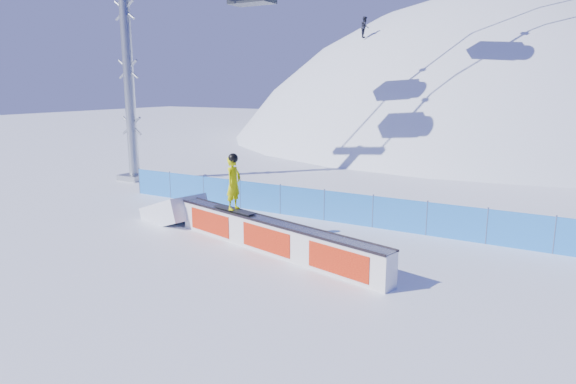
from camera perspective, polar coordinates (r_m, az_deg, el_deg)
The scene contains 7 objects.
ground at distance 15.88m, azimuth -0.00°, elevation -7.28°, with size 160.00×160.00×0.00m, color white.
snow_hill at distance 60.13m, azimuth 21.14°, elevation -11.66°, with size 64.00×64.00×64.00m.
safety_fence at distance 19.57m, azimuth 6.68°, elevation -1.82°, with size 22.05×0.05×1.30m.
rail_box at distance 16.15m, azimuth -1.75°, elevation -5.01°, with size 8.70×2.76×1.06m.
snow_ramp at distance 20.49m, azimuth -12.46°, elevation -3.14°, with size 2.40×1.60×0.90m, color white, non-canonical shape.
snowboarder at distance 17.15m, azimuth -6.06°, elevation 1.05°, with size 1.88×0.78×1.93m.
distant_skiers at distance 43.62m, azimuth 24.92°, elevation 18.36°, with size 22.56×8.13×7.03m.
Camera 1 is at (7.59, -12.94, 5.22)m, focal length 32.00 mm.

